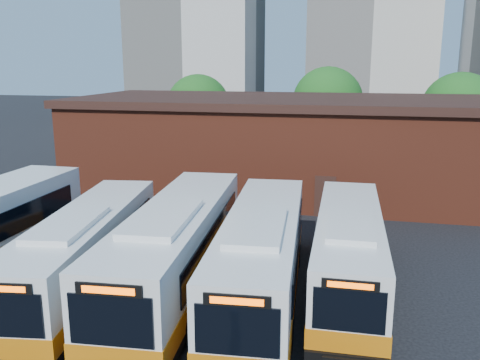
% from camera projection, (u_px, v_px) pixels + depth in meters
% --- Properties ---
extents(ground, '(220.00, 220.00, 0.00)m').
position_uv_depth(ground, '(207.00, 334.00, 16.61)').
color(ground, black).
extents(bus_west, '(4.03, 12.16, 3.26)m').
position_uv_depth(bus_west, '(86.00, 254.00, 19.49)').
color(bus_west, silver).
rests_on(bus_west, ground).
extents(bus_midwest, '(3.58, 13.32, 3.59)m').
position_uv_depth(bus_midwest, '(177.00, 252.00, 19.31)').
color(bus_midwest, silver).
rests_on(bus_midwest, ground).
extents(bus_mideast, '(3.47, 12.76, 3.44)m').
position_uv_depth(bus_mideast, '(262.00, 260.00, 18.74)').
color(bus_mideast, silver).
rests_on(bus_mideast, ground).
extents(bus_east, '(2.57, 11.75, 3.19)m').
position_uv_depth(bus_east, '(348.00, 254.00, 19.61)').
color(bus_east, silver).
rests_on(bus_east, ground).
extents(depot_building, '(28.60, 12.60, 6.40)m').
position_uv_depth(depot_building, '(287.00, 143.00, 34.91)').
color(depot_building, maroon).
rests_on(depot_building, ground).
extents(tree_west, '(6.00, 6.00, 7.65)m').
position_uv_depth(tree_west, '(198.00, 106.00, 48.11)').
color(tree_west, '#382314').
rests_on(tree_west, ground).
extents(tree_mid, '(6.56, 6.56, 8.36)m').
position_uv_depth(tree_mid, '(327.00, 102.00, 47.40)').
color(tree_mid, '#382314').
rests_on(tree_mid, ground).
extents(tree_east, '(6.24, 6.24, 7.96)m').
position_uv_depth(tree_east, '(459.00, 110.00, 42.30)').
color(tree_east, '#382314').
rests_on(tree_east, ground).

